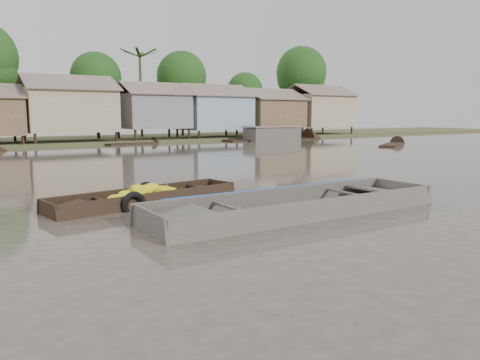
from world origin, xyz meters
TOP-DOWN VIEW (x-y plane):
  - ground at (0.00, 0.00)m, footprint 120.00×120.00m
  - riverbank at (3.03, 31.86)m, footprint 120.00×12.47m
  - banana_boat at (-1.76, 2.96)m, footprint 5.47×2.16m
  - viewer_boat at (0.90, -0.21)m, footprint 7.70×2.07m
  - distant_boats at (13.16, 24.46)m, footprint 44.70×14.61m

SIDE VIEW (x-z plane):
  - ground at x=0.00m, z-range 0.00..0.00m
  - viewer_boat at x=0.90m, z-range -0.24..0.37m
  - banana_boat at x=-1.76m, z-range -0.23..0.50m
  - distant_boats at x=13.16m, z-range -0.47..0.91m
  - riverbank at x=3.03m, z-range -2.04..8.18m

